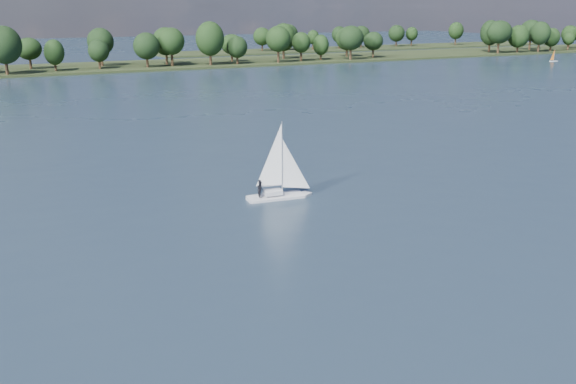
% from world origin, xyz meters
% --- Properties ---
extents(ground, '(700.00, 700.00, 0.00)m').
position_xyz_m(ground, '(0.00, 100.00, 0.00)').
color(ground, '#233342').
rests_on(ground, ground).
extents(far_shore, '(660.00, 40.00, 1.50)m').
position_xyz_m(far_shore, '(0.00, 212.00, 0.00)').
color(far_shore, black).
rests_on(far_shore, ground).
extents(far_shore_back, '(220.00, 30.00, 1.40)m').
position_xyz_m(far_shore_back, '(160.00, 260.00, 0.00)').
color(far_shore_back, black).
rests_on(far_shore_back, ground).
extents(sailboat, '(7.14, 2.67, 9.18)m').
position_xyz_m(sailboat, '(2.38, 41.72, 2.56)').
color(sailboat, silver).
rests_on(sailboat, ground).
extents(dinghy_orange, '(3.28, 1.58, 5.06)m').
position_xyz_m(dinghy_orange, '(181.79, 161.40, 1.20)').
color(dinghy_orange, white).
rests_on(dinghy_orange, ground).
extents(treeline, '(562.61, 74.04, 17.78)m').
position_xyz_m(treeline, '(4.24, 207.70, 8.12)').
color(treeline, black).
rests_on(treeline, ground).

